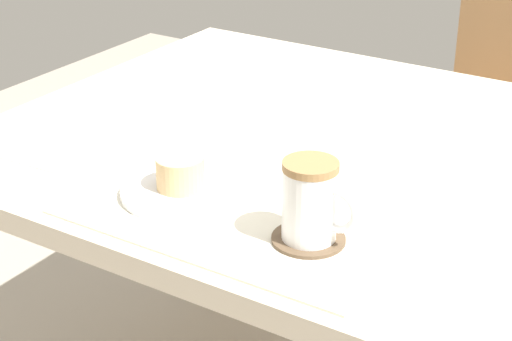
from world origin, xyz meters
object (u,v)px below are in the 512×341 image
object	(u,v)px
dining_table	(340,186)
pastry	(180,172)
coffee_mug	(312,201)
pastry_plate	(181,191)

from	to	relation	value
dining_table	pastry	bearing A→B (deg)	-111.53
dining_table	coffee_mug	distance (m)	0.35
pastry	pastry_plate	bearing A→B (deg)	0.00
dining_table	pastry_plate	xyz separation A→B (m)	(-0.11, -0.28, 0.08)
pastry_plate	coffee_mug	bearing A→B (deg)	-4.30
pastry_plate	pastry	size ratio (longest dim) A/B	2.50
dining_table	coffee_mug	xyz separation A→B (m)	(0.11, -0.30, 0.13)
pastry_plate	pastry	distance (m)	0.03
pastry	coffee_mug	world-z (taller)	coffee_mug
coffee_mug	dining_table	bearing A→B (deg)	109.65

